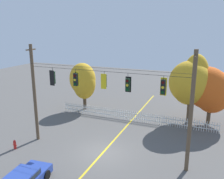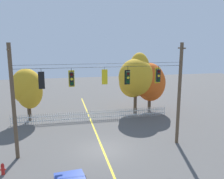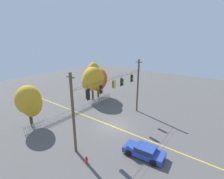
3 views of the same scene
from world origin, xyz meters
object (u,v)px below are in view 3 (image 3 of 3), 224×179
object	(u,v)px
autumn_maple_mid	(93,78)
parked_car	(144,151)
traffic_signal_eastbound_side	(88,94)
traffic_signal_northbound_secondary	(101,89)
fire_hydrant	(87,160)
traffic_signal_southbound_primary	(114,84)
autumn_maple_near_fence	(30,101)
autumn_oak_far_east	(98,79)
traffic_signal_northbound_primary	(132,78)
traffic_signal_westbound_side	(122,82)

from	to	relation	value
autumn_maple_mid	parked_car	distance (m)	17.62
traffic_signal_eastbound_side	traffic_signal_northbound_secondary	distance (m)	2.12
traffic_signal_eastbound_side	fire_hydrant	size ratio (longest dim) A/B	1.86
traffic_signal_southbound_primary	fire_hydrant	world-z (taller)	traffic_signal_southbound_primary
autumn_maple_near_fence	autumn_maple_mid	size ratio (longest dim) A/B	0.79
parked_car	autumn_maple_mid	bearing A→B (deg)	61.06
autumn_oak_far_east	traffic_signal_southbound_primary	bearing A→B (deg)	-127.65
traffic_signal_northbound_primary	autumn_oak_far_east	size ratio (longest dim) A/B	0.23
autumn_maple_mid	fire_hydrant	world-z (taller)	autumn_maple_mid
traffic_signal_eastbound_side	traffic_signal_westbound_side	distance (m)	6.39
autumn_maple_mid	autumn_oak_far_east	xyz separation A→B (m)	(1.81, 0.37, -0.62)
traffic_signal_southbound_primary	parked_car	distance (m)	8.48
traffic_signal_westbound_side	fire_hydrant	xyz separation A→B (m)	(-8.97, -2.20, -5.39)
traffic_signal_northbound_secondary	autumn_maple_near_fence	world-z (taller)	traffic_signal_northbound_secondary
autumn_oak_far_east	fire_hydrant	bearing A→B (deg)	-141.11
autumn_maple_mid	fire_hydrant	size ratio (longest dim) A/B	9.33
traffic_signal_northbound_primary	traffic_signal_westbound_side	bearing A→B (deg)	-179.98
autumn_maple_near_fence	parked_car	size ratio (longest dim) A/B	1.36
traffic_signal_southbound_primary	parked_car	world-z (taller)	traffic_signal_southbound_primary
autumn_maple_near_fence	traffic_signal_southbound_primary	bearing A→B (deg)	-52.55
autumn_maple_mid	traffic_signal_eastbound_side	bearing A→B (deg)	-137.86
traffic_signal_northbound_secondary	parked_car	size ratio (longest dim) A/B	0.34
traffic_signal_northbound_secondary	autumn_oak_far_east	distance (m)	13.72
traffic_signal_eastbound_side	traffic_signal_westbound_side	world-z (taller)	same
traffic_signal_southbound_primary	traffic_signal_northbound_primary	distance (m)	4.34
traffic_signal_eastbound_side	fire_hydrant	distance (m)	6.37
autumn_oak_far_east	parked_car	world-z (taller)	autumn_oak_far_east
autumn_maple_near_fence	fire_hydrant	distance (m)	11.33
traffic_signal_eastbound_side	traffic_signal_westbound_side	size ratio (longest dim) A/B	1.03
autumn_maple_mid	autumn_oak_far_east	world-z (taller)	autumn_maple_mid
traffic_signal_southbound_primary	traffic_signal_westbound_side	distance (m)	1.83
traffic_signal_westbound_side	traffic_signal_northbound_primary	bearing A→B (deg)	0.02
autumn_maple_mid	traffic_signal_southbound_primary	bearing A→B (deg)	-121.12
traffic_signal_southbound_primary	traffic_signal_westbound_side	xyz separation A→B (m)	(1.83, 0.02, -0.12)
autumn_maple_mid	fire_hydrant	distance (m)	17.38
autumn_maple_near_fence	autumn_oak_far_east	bearing A→B (deg)	3.26
traffic_signal_southbound_primary	parked_car	size ratio (longest dim) A/B	0.31
traffic_signal_westbound_side	autumn_maple_mid	xyz separation A→B (m)	(3.66, 9.07, -1.45)
traffic_signal_eastbound_side	traffic_signal_northbound_secondary	bearing A→B (deg)	0.54
autumn_maple_mid	traffic_signal_westbound_side	bearing A→B (deg)	-111.97
traffic_signal_southbound_primary	autumn_maple_near_fence	xyz separation A→B (m)	(-6.64, 8.66, -2.29)
traffic_signal_northbound_secondary	autumn_maple_near_fence	size ratio (longest dim) A/B	0.25
traffic_signal_southbound_primary	autumn_maple_mid	size ratio (longest dim) A/B	0.18
autumn_maple_mid	traffic_signal_northbound_secondary	bearing A→B (deg)	-131.15
autumn_oak_far_east	fire_hydrant	distance (m)	18.85
traffic_signal_westbound_side	fire_hydrant	world-z (taller)	traffic_signal_westbound_side
parked_car	autumn_oak_far_east	bearing A→B (deg)	56.70
traffic_signal_eastbound_side	parked_car	size ratio (longest dim) A/B	0.34
traffic_signal_northbound_secondary	autumn_maple_mid	xyz separation A→B (m)	(7.93, 9.07, -1.49)
traffic_signal_northbound_primary	fire_hydrant	distance (m)	12.90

